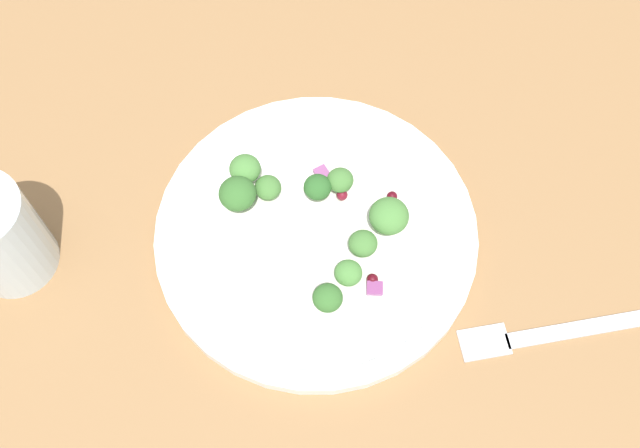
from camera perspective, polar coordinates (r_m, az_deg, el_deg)
name	(u,v)px	position (r cm, az deg, el deg)	size (l,w,h in cm)	color
ground_plane	(306,261)	(61.43, -1.04, -2.68)	(180.00, 180.00, 2.00)	olive
plate	(320,234)	(60.30, 0.00, -0.77)	(24.81, 24.81, 1.70)	white
dressing_pool	(320,232)	(59.90, 0.00, -0.59)	(14.39, 14.39, 0.20)	white
broccoli_floret_0	(268,188)	(60.38, -3.80, 2.64)	(2.05, 2.05, 2.08)	#9EC684
broccoli_floret_1	(238,194)	(59.33, -6.00, 2.17)	(2.86, 2.86, 2.89)	#9EC684
broccoli_floret_2	(338,179)	(60.17, 1.33, 3.25)	(2.05, 2.05, 2.08)	#ADD18E
broccoli_floret_3	(348,273)	(57.25, 2.07, -3.59)	(2.05, 2.05, 2.08)	#9EC684
broccoli_floret_4	(318,187)	(59.72, -0.18, 2.67)	(2.14, 2.14, 2.17)	#ADD18E
broccoli_floret_5	(363,244)	(57.91, 3.14, -1.45)	(2.15, 2.15, 2.18)	#ADD18E
broccoli_floret_6	(389,216)	(58.56, 5.02, 0.55)	(2.99, 2.99, 3.03)	#9EC684
broccoli_floret_7	(245,169)	(60.59, -5.46, 3.98)	(2.43, 2.43, 2.46)	#9EC684
broccoli_floret_8	(328,298)	(55.89, 0.56, -5.41)	(2.18, 2.18, 2.21)	#9EC684
cranberry_0	(392,196)	(61.09, 5.25, 2.00)	(0.83, 0.83, 0.83)	#4C0A14
cranberry_1	(372,280)	(58.00, 3.78, -4.11)	(0.87, 0.87, 0.87)	#4C0A14
cranberry_2	(328,297)	(56.97, 0.56, -5.32)	(0.81, 0.81, 0.81)	maroon
cranberry_3	(342,195)	(60.50, 1.61, 2.13)	(0.86, 0.86, 0.86)	maroon
onion_bit_0	(322,174)	(61.88, 0.17, 3.67)	(1.26, 1.03, 0.43)	#934C84
onion_bit_1	(238,196)	(61.42, -5.97, 2.04)	(1.02, 1.29, 0.54)	#934C84
onion_bit_2	(375,288)	(57.64, 3.99, -4.68)	(1.03, 1.18, 0.35)	#843D75
fork	(566,331)	(60.80, 17.41, -7.43)	(12.92, 15.73, 0.50)	silver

